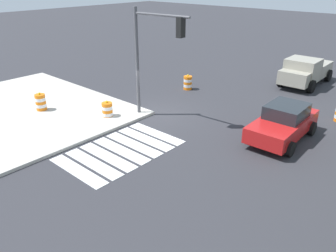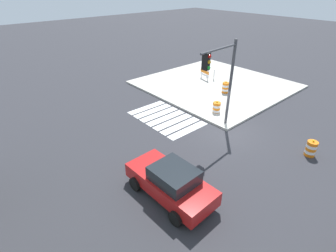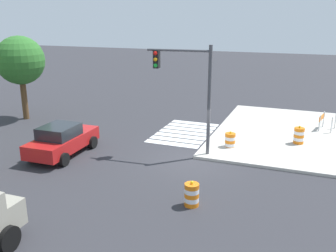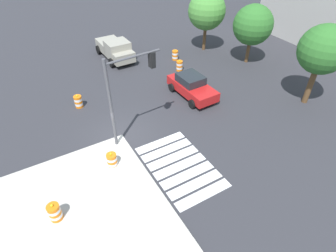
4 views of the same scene
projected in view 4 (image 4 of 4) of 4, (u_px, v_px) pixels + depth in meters
ground_plane at (122, 136)px, 17.28m from camera, size 120.00×120.00×0.00m
crosswalk_stripes at (180, 166)px, 15.29m from camera, size 5.10×3.20×0.02m
sports_car at (192, 86)px, 20.58m from camera, size 4.35×2.24×1.63m
pickup_truck at (116, 49)px, 25.51m from camera, size 5.18×2.42×1.92m
traffic_barrel_near_corner at (112, 160)px, 15.01m from camera, size 0.56×0.56×1.02m
traffic_barrel_crosswalk_end at (179, 66)px, 24.02m from camera, size 0.56×0.56×1.02m
traffic_barrel_median_near at (78, 101)px, 19.59m from camera, size 0.56×0.56×1.02m
traffic_barrel_median_far at (175, 55)px, 25.74m from camera, size 0.56×0.56×1.02m
traffic_barrel_on_sidewalk at (55, 212)px, 12.29m from camera, size 0.56×0.56×1.02m
traffic_light_pole at (128, 84)px, 14.71m from camera, size 0.58×3.29×5.50m
street_tree_streetside_near at (253, 25)px, 23.54m from camera, size 3.43×3.43×5.14m
street_tree_streetside_mid at (323, 50)px, 17.83m from camera, size 3.27×3.27×5.73m
street_tree_streetside_far at (207, 11)px, 25.53m from camera, size 3.52×3.52×5.56m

